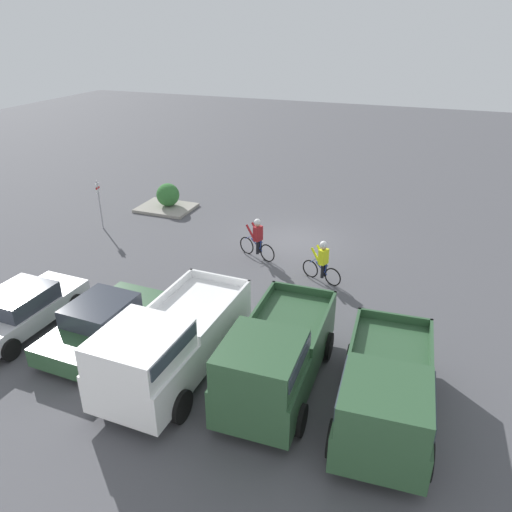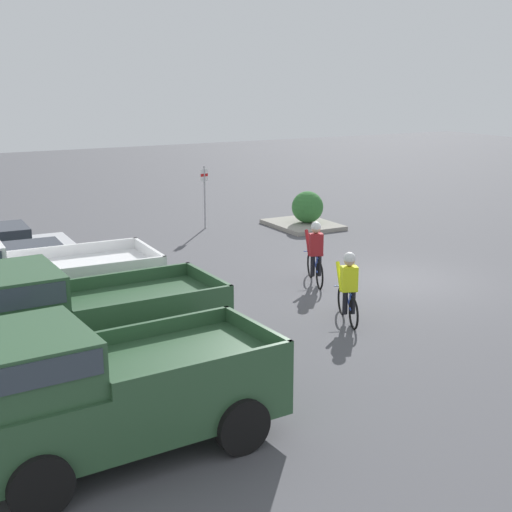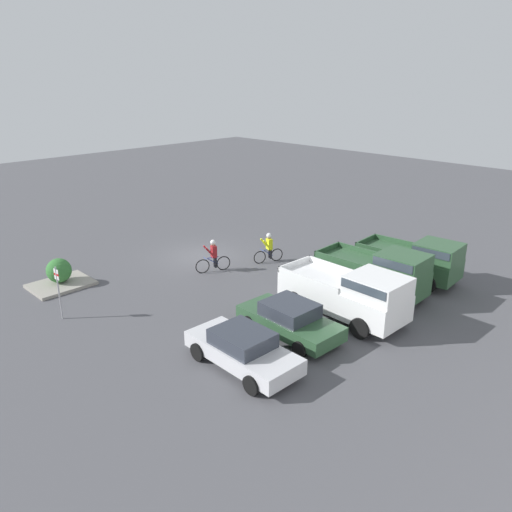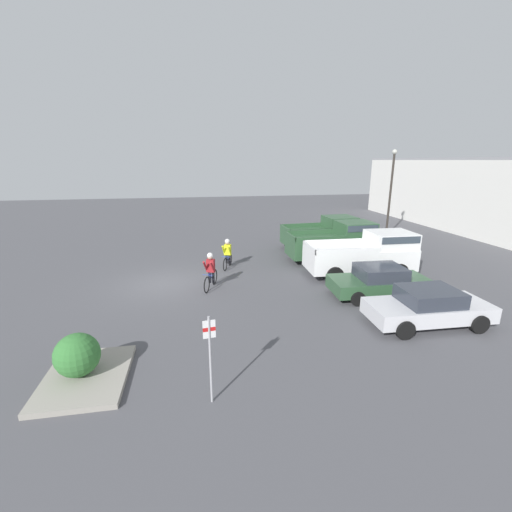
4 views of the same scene
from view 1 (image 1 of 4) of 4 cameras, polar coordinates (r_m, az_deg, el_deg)
The scene contains 11 objects.
ground_plane at distance 22.19m, azimuth 4.34°, elevation 1.76°, with size 80.00×80.00×0.00m, color #4C4C51.
pickup_truck_0 at distance 12.31m, azimuth 14.63°, elevation -14.86°, with size 2.45×4.93×2.12m.
pickup_truck_1 at distance 12.92m, azimuth 2.20°, elevation -11.39°, with size 2.28×5.06×2.26m.
pickup_truck_2 at distance 13.58m, azimuth -9.94°, elevation -9.77°, with size 2.42×5.47×2.23m.
sedan_0 at distance 15.80m, azimuth -17.15°, elevation -7.19°, with size 2.11×4.29×1.36m.
sedan_1 at distance 17.33m, azimuth -25.25°, elevation -5.53°, with size 2.03×4.36×1.36m.
cyclist_0 at distance 20.24m, azimuth 0.14°, elevation 2.10°, with size 1.78×0.73×1.71m.
cyclist_1 at distance 18.54m, azimuth 7.61°, elevation -0.51°, with size 1.62×0.69×1.65m.
fire_lane_sign at distance 24.08m, azimuth -17.48°, elevation 6.11°, with size 0.06×0.30×2.30m.
curb_island at distance 26.26m, azimuth -10.21°, elevation 5.44°, with size 2.74×2.15×0.15m, color gray.
shrub at distance 26.15m, azimuth -10.04°, elevation 6.91°, with size 1.17×1.17×1.17m.
Camera 1 is at (-5.58, 19.53, 8.92)m, focal length 35.00 mm.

